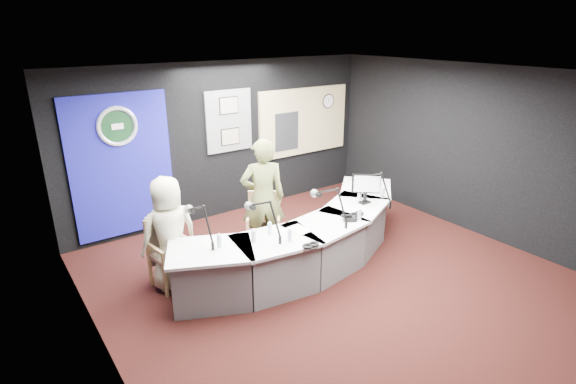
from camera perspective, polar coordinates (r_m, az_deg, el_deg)
ground at (r=6.49m, az=5.66°, el=-10.81°), size 6.00×6.00×0.00m
ceiling at (r=5.59m, az=6.67°, el=14.60°), size 6.00×6.00×0.02m
wall_back at (r=8.28m, az=-7.81°, el=6.53°), size 6.00×0.02×2.80m
wall_left at (r=4.62m, az=-23.23°, el=-6.32°), size 0.02×6.00×2.80m
wall_right at (r=8.13m, az=22.26°, el=4.95°), size 0.02×6.00×2.80m
broadcast_desk at (r=6.65m, az=2.32°, el=-6.22°), size 4.50×1.90×0.75m
backdrop_panel at (r=7.62m, az=-20.34°, el=3.08°), size 1.60×0.05×2.30m
agency_seal at (r=7.43m, az=-20.86°, el=7.79°), size 0.63×0.07×0.63m
seal_center at (r=7.44m, az=-20.87°, el=7.80°), size 0.48×0.01×0.48m
pinboard at (r=8.20m, az=-7.52°, el=8.92°), size 0.90×0.04×1.10m
framed_photo_upper at (r=8.12m, az=-7.51°, el=10.83°), size 0.34×0.02×0.27m
framed_photo_lower at (r=8.23m, az=-7.33°, el=6.98°), size 0.34×0.02×0.27m
booth_window_frame at (r=9.14m, az=2.05°, el=8.98°), size 2.12×0.06×1.32m
booth_glow at (r=9.14m, az=2.08°, el=8.97°), size 2.00×0.02×1.20m
equipment_rack at (r=8.89m, az=-0.17°, el=7.67°), size 0.55×0.02×0.75m
wall_clock at (r=9.43m, az=5.14°, el=11.42°), size 0.28×0.01×0.28m
armchair_left at (r=6.29m, az=-14.56°, el=-7.72°), size 0.59×0.59×0.91m
armchair_right at (r=6.92m, az=-3.11°, el=-4.52°), size 0.69×0.69×0.88m
draped_jacket at (r=6.43m, az=-15.34°, el=-5.51°), size 0.51×0.18×0.70m
person_man at (r=6.15m, az=-14.83°, el=-5.08°), size 0.76×0.50×1.55m
person_woman at (r=6.74m, az=-3.18°, el=-0.81°), size 0.79×0.67×1.84m
computer_monitor at (r=7.01m, az=9.85°, el=1.06°), size 0.38×0.34×0.33m
desk_phone at (r=6.44m, az=7.86°, el=-3.38°), size 0.23×0.22×0.05m
headphones_near at (r=6.64m, az=8.72°, el=-2.77°), size 0.19×0.19×0.03m
headphones_far at (r=5.66m, az=2.90°, el=-6.77°), size 0.20×0.20×0.03m
paper_stack at (r=5.81m, az=-9.83°, el=-6.49°), size 0.26×0.33×0.00m
notepad at (r=6.11m, az=1.42°, el=-4.77°), size 0.23×0.32×0.00m
boom_mic_a at (r=5.78m, az=-11.13°, el=-3.46°), size 0.16×0.74×0.60m
boom_mic_b at (r=5.82m, az=-3.10°, el=-2.94°), size 0.21×0.73×0.60m
boom_mic_c at (r=6.27m, az=5.35°, el=-1.23°), size 0.19×0.74×0.60m
boom_mic_d at (r=7.00m, az=10.71°, el=0.82°), size 0.29×0.72×0.60m
water_bottles at (r=6.30m, az=3.93°, el=-3.16°), size 3.01×0.58×0.18m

